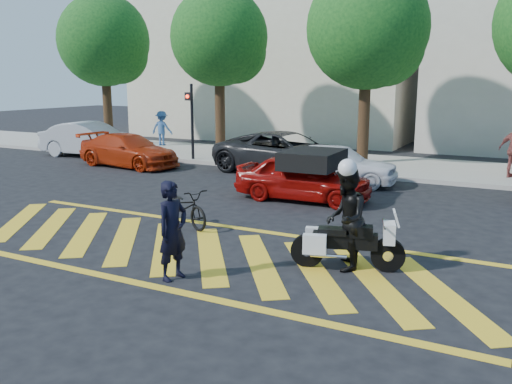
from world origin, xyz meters
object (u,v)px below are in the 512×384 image
at_px(red_convertible, 303,178).
at_px(parked_mid_right, 336,164).
at_px(parked_left, 129,150).
at_px(parked_mid_left, 287,153).
at_px(officer_bike, 173,231).
at_px(officer_moto, 346,219).
at_px(parked_far_left, 91,139).
at_px(police_motorcycle, 346,243).
at_px(bicycle, 185,207).

bearing_deg(red_convertible, parked_mid_right, -1.79).
distance_m(parked_left, parked_mid_left, 6.35).
distance_m(officer_bike, officer_moto, 3.08).
xyz_separation_m(officer_moto, parked_far_left, (-14.61, 8.78, -0.18)).
height_order(police_motorcycle, parked_mid_left, parked_mid_left).
distance_m(officer_moto, red_convertible, 5.68).
bearing_deg(officer_moto, red_convertible, -166.37).
distance_m(red_convertible, parked_left, 8.80).
xyz_separation_m(parked_left, parked_mid_right, (8.46, 0.29, 0.04)).
bearing_deg(parked_far_left, red_convertible, -114.15).
bearing_deg(red_convertible, bicycle, 158.64).
bearing_deg(bicycle, officer_bike, -125.61).
height_order(parked_mid_left, parked_mid_right, parked_mid_left).
bearing_deg(parked_far_left, bicycle, -132.52).
height_order(bicycle, police_motorcycle, bicycle).
bearing_deg(officer_moto, parked_far_left, -137.56).
relative_size(officer_moto, parked_far_left, 0.41).
distance_m(red_convertible, parked_mid_right, 2.77).
bearing_deg(parked_mid_left, bicycle, -167.17).
bearing_deg(parked_left, parked_far_left, 72.67).
distance_m(police_motorcycle, red_convertible, 5.69).
xyz_separation_m(police_motorcycle, parked_mid_left, (-5.12, 8.79, 0.26)).
bearing_deg(officer_bike, parked_far_left, 58.54).
bearing_deg(police_motorcycle, parked_far_left, 132.44).
bearing_deg(parked_mid_left, red_convertible, -143.39).
height_order(officer_bike, parked_left, officer_bike).
relative_size(bicycle, police_motorcycle, 0.86).
relative_size(bicycle, red_convertible, 0.45).
height_order(bicycle, red_convertible, red_convertible).
bearing_deg(red_convertible, parked_far_left, 70.39).
height_order(parked_far_left, parked_mid_right, parked_far_left).
xyz_separation_m(officer_bike, officer_moto, (2.46, 1.85, 0.07)).
height_order(parked_left, parked_mid_left, parked_mid_left).
xyz_separation_m(officer_bike, red_convertible, (-0.39, 6.75, -0.21)).
distance_m(bicycle, officer_moto, 4.41).
relative_size(police_motorcycle, parked_far_left, 0.44).
bearing_deg(bicycle, police_motorcycle, -81.30).
relative_size(officer_bike, parked_mid_left, 0.32).
xyz_separation_m(police_motorcycle, officer_moto, (-0.01, 0.01, 0.44)).
distance_m(officer_moto, parked_mid_left, 10.16).
height_order(bicycle, parked_far_left, parked_far_left).
xyz_separation_m(officer_bike, parked_far_left, (-12.15, 10.63, -0.11)).
distance_m(red_convertible, parked_mid_left, 4.49).
distance_m(police_motorcycle, parked_mid_left, 10.18).
bearing_deg(parked_mid_right, police_motorcycle, -165.61).
distance_m(officer_bike, bicycle, 3.45).
relative_size(red_convertible, parked_far_left, 0.84).
height_order(officer_bike, red_convertible, officer_bike).
bearing_deg(officer_moto, bicycle, -120.79).
relative_size(police_motorcycle, red_convertible, 0.52).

